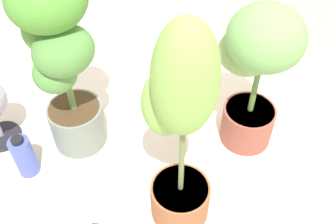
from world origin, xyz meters
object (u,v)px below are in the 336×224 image
at_px(potted_plant_front_left, 60,55).
at_px(potted_plant_front_right, 179,129).
at_px(nutrient_bottle, 24,156).
at_px(potted_plant_back_right, 256,65).

bearing_deg(potted_plant_front_left, potted_plant_front_right, -3.32).
bearing_deg(potted_plant_front_right, nutrient_bottle, -160.41).
distance_m(potted_plant_back_right, nutrient_bottle, 1.06).
height_order(potted_plant_front_right, nutrient_bottle, potted_plant_front_right).
distance_m(potted_plant_front_left, nutrient_bottle, 0.49).
xyz_separation_m(potted_plant_front_left, potted_plant_back_right, (0.62, 0.48, -0.08)).
bearing_deg(potted_plant_front_left, potted_plant_back_right, 37.85).
relative_size(potted_plant_back_right, nutrient_bottle, 3.21).
height_order(potted_plant_back_right, nutrient_bottle, potted_plant_back_right).
xyz_separation_m(potted_plant_front_left, potted_plant_front_right, (0.59, -0.03, -0.01)).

